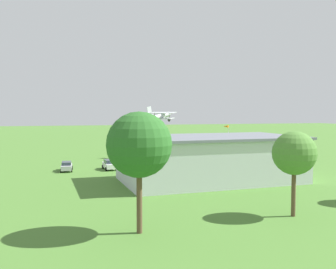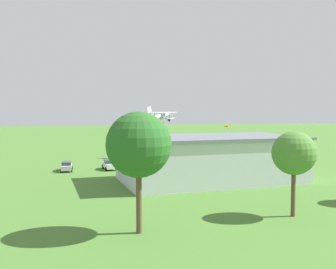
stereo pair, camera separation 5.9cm
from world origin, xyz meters
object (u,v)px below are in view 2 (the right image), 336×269
car_grey (201,161)px  car_red (148,163)px  person_beside_truck (221,159)px  tree_behind_hangar_left (139,145)px  car_silver (67,166)px  person_by_parked_cars (136,166)px  tree_at_field_edge (294,153)px  hangar (210,158)px  person_walking_on_apron (132,166)px  biplane (159,117)px  windsock (226,129)px  car_white (109,164)px  person_crossing_taxiway (180,161)px  car_orange (238,161)px  person_at_fence_line (174,161)px

car_grey → car_red: size_ratio=1.06×
person_beside_truck → tree_behind_hangar_left: (24.10, 37.58, 6.49)m
car_silver → tree_behind_hangar_left: 36.36m
person_by_parked_cars → tree_at_field_edge: tree_at_field_edge is taller
hangar → person_walking_on_apron: size_ratio=16.33×
hangar → car_grey: hangar is taller
biplane → person_beside_truck: (-8.91, 12.89, -8.11)m
car_red → car_silver: size_ratio=0.96×
person_walking_on_apron → windsock: bearing=-144.1°
car_white → person_crossing_taxiway: 13.00m
car_silver → tree_at_field_edge: (-20.03, 34.62, 5.18)m
person_walking_on_apron → tree_behind_hangar_left: bearing=80.2°
biplane → tree_at_field_edge: 49.73m
windsock → hangar: bearing=61.4°
car_white → person_crossing_taxiway: person_crossing_taxiway is taller
hangar → person_crossing_taxiway: bearing=-92.0°
biplane → car_orange: bearing=120.5°
person_by_parked_cars → person_beside_truck: bearing=-163.4°
car_orange → windsock: bearing=-108.7°
car_white → person_at_fence_line: size_ratio=2.75×
person_at_fence_line → person_walking_on_apron: (8.44, 3.12, -0.06)m
person_by_parked_cars → car_red: bearing=-128.8°
windsock → biplane: bearing=5.9°
hangar → tree_at_field_edge: (-0.48, 19.45, 2.77)m
car_red → tree_behind_hangar_left: 37.30m
person_crossing_taxiway → person_beside_truck: size_ratio=1.17×
tree_behind_hangar_left → windsock: (-32.02, -52.20, -1.30)m
person_walking_on_apron → person_at_fence_line: bearing=-159.7°
car_grey → windsock: windsock is taller
car_silver → tree_behind_hangar_left: bearing=98.0°
car_grey → car_red: 10.26m
biplane → car_grey: (-4.10, 14.76, -8.03)m
person_by_parked_cars → person_beside_truck: (-17.77, -5.31, -0.11)m
person_by_parked_cars → person_walking_on_apron: (0.59, -0.90, -0.08)m
biplane → tree_behind_hangar_left: 52.73m
biplane → car_white: (13.04, 15.37, -7.99)m
hangar → car_grey: size_ratio=5.47×
biplane → hangar: bearing=88.9°
biplane → tree_at_field_edge: (0.11, 49.64, -2.86)m
car_white → windsock: (-29.87, -17.11, 5.07)m
car_orange → person_beside_truck: 4.85m
tree_at_field_edge → biplane: bearing=-90.1°
biplane → person_by_parked_cars: biplane is taller
car_white → person_by_parked_cars: 5.05m
person_crossing_taxiway → tree_behind_hangar_left: bearing=67.1°
hangar → person_crossing_taxiway: 15.75m
hangar → car_silver: size_ratio=5.58×
car_grey → car_silver: 24.25m
car_silver → car_white: bearing=177.2°
car_red → tree_at_field_edge: (-6.05, 34.80, 5.14)m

